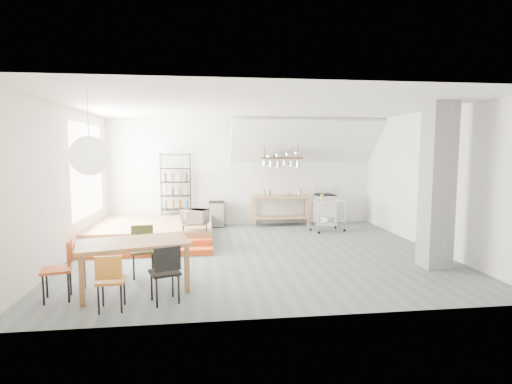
{
  "coord_description": "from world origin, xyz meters",
  "views": [
    {
      "loc": [
        -1.14,
        -8.66,
        2.28
      ],
      "look_at": [
        0.07,
        0.8,
        1.28
      ],
      "focal_mm": 28.0,
      "sensor_mm": 36.0,
      "label": 1
    }
  ],
  "objects": [
    {
      "name": "chair_olive",
      "position": [
        -2.29,
        -1.32,
        0.54
      ],
      "size": [
        0.48,
        0.48,
        0.91
      ],
      "rotation": [
        0.0,
        0.0,
        0.17
      ],
      "color": "brown",
      "rests_on": "ground"
    },
    {
      "name": "wall_left",
      "position": [
        -4.0,
        0.0,
        1.6
      ],
      "size": [
        0.04,
        7.0,
        3.2
      ],
      "primitive_type": "cube",
      "color": "silver",
      "rests_on": "ground"
    },
    {
      "name": "dining_table",
      "position": [
        -2.31,
        -2.13,
        0.73
      ],
      "size": [
        1.92,
        1.38,
        0.82
      ],
      "rotation": [
        0.0,
        0.0,
        0.26
      ],
      "color": "#986637",
      "rests_on": "ground"
    },
    {
      "name": "chair_red",
      "position": [
        -3.33,
        -2.4,
        0.55
      ],
      "size": [
        0.5,
        0.5,
        0.92
      ],
      "rotation": [
        0.0,
        0.0,
        -1.35
      ],
      "color": "#BD461B",
      "rests_on": "ground"
    },
    {
      "name": "rolling_cart",
      "position": [
        2.27,
        2.09,
        0.58
      ],
      "size": [
        1.01,
        0.73,
        0.9
      ],
      "rotation": [
        0.0,
        0.0,
        0.27
      ],
      "color": "silver",
      "rests_on": "ground"
    },
    {
      "name": "wire_shelving",
      "position": [
        -2.0,
        3.2,
        1.33
      ],
      "size": [
        0.88,
        0.38,
        1.8
      ],
      "color": "black",
      "rests_on": "platform"
    },
    {
      "name": "microwave_shelf",
      "position": [
        -1.4,
        0.75,
        0.55
      ],
      "size": [
        0.6,
        0.4,
        0.16
      ],
      "color": "#966F4B",
      "rests_on": "platform"
    },
    {
      "name": "wall_right",
      "position": [
        4.0,
        0.0,
        1.6
      ],
      "size": [
        0.04,
        7.0,
        3.2
      ],
      "primitive_type": "cube",
      "color": "silver",
      "rests_on": "ground"
    },
    {
      "name": "step_lower",
      "position": [
        -2.5,
        0.05,
        0.07
      ],
      "size": [
        3.0,
        0.35,
        0.13
      ],
      "primitive_type": "cube",
      "color": "#E8521B",
      "rests_on": "ground"
    },
    {
      "name": "chair_mustard",
      "position": [
        -2.49,
        -2.97,
        0.5
      ],
      "size": [
        0.4,
        0.4,
        0.83
      ],
      "rotation": [
        0.0,
        0.0,
        3.19
      ],
      "color": "orange",
      "rests_on": "ground"
    },
    {
      "name": "chair_black",
      "position": [
        -1.74,
        -2.78,
        0.53
      ],
      "size": [
        0.52,
        0.52,
        0.89
      ],
      "rotation": [
        0.0,
        0.0,
        3.49
      ],
      "color": "black",
      "rests_on": "ground"
    },
    {
      "name": "pot_rack",
      "position": [
        1.13,
        2.92,
        1.98
      ],
      "size": [
        1.2,
        0.5,
        1.43
      ],
      "color": "#452E1B",
      "rests_on": "ceiling"
    },
    {
      "name": "microwave",
      "position": [
        -1.4,
        0.75,
        0.73
      ],
      "size": [
        0.71,
        0.6,
        0.33
      ],
      "primitive_type": "imported",
      "rotation": [
        0.0,
        0.0,
        -0.39
      ],
      "color": "beige",
      "rests_on": "microwave_shelf"
    },
    {
      "name": "step_upper",
      "position": [
        -2.5,
        0.4,
        0.13
      ],
      "size": [
        3.0,
        0.35,
        0.27
      ],
      "primitive_type": "cube",
      "color": "#E8521B",
      "rests_on": "ground"
    },
    {
      "name": "floor",
      "position": [
        0.0,
        0.0,
        0.0
      ],
      "size": [
        8.0,
        8.0,
        0.0
      ],
      "primitive_type": "plane",
      "color": "#566264",
      "rests_on": "ground"
    },
    {
      "name": "platform",
      "position": [
        -2.5,
        2.0,
        0.2
      ],
      "size": [
        3.0,
        3.0,
        0.4
      ],
      "primitive_type": "cube",
      "color": "#966F4B",
      "rests_on": "ground"
    },
    {
      "name": "slope_ceiling",
      "position": [
        1.8,
        2.9,
        2.55
      ],
      "size": [
        4.4,
        1.44,
        1.32
      ],
      "primitive_type": "cube",
      "rotation": [
        -0.73,
        0.0,
        0.0
      ],
      "color": "white",
      "rests_on": "wall_back"
    },
    {
      "name": "window_pane",
      "position": [
        -3.98,
        1.5,
        1.8
      ],
      "size": [
        0.02,
        2.5,
        2.2
      ],
      "primitive_type": "cube",
      "color": "white",
      "rests_on": "wall_left"
    },
    {
      "name": "concrete_column",
      "position": [
        3.3,
        -1.5,
        1.6
      ],
      "size": [
        0.5,
        0.5,
        3.2
      ],
      "primitive_type": "cube",
      "color": "gray",
      "rests_on": "ground"
    },
    {
      "name": "mini_fridge",
      "position": [
        -0.83,
        3.2,
        0.38
      ],
      "size": [
        0.45,
        0.45,
        0.76
      ],
      "primitive_type": "cube",
      "color": "black",
      "rests_on": "ground"
    },
    {
      "name": "kitchen_counter",
      "position": [
        1.1,
        3.15,
        0.63
      ],
      "size": [
        1.8,
        0.6,
        0.91
      ],
      "color": "#966F4B",
      "rests_on": "ground"
    },
    {
      "name": "bowl",
      "position": [
        1.38,
        3.1,
        0.93
      ],
      "size": [
        0.27,
        0.27,
        0.05
      ],
      "primitive_type": "imported",
      "rotation": [
        0.0,
        0.0,
        -0.39
      ],
      "color": "silver",
      "rests_on": "kitchen_counter"
    },
    {
      "name": "paper_lantern",
      "position": [
        -2.89,
        -2.28,
        2.2
      ],
      "size": [
        0.6,
        0.6,
        0.6
      ],
      "primitive_type": "sphere",
      "color": "white",
      "rests_on": "ceiling"
    },
    {
      "name": "stove",
      "position": [
        2.5,
        3.16,
        0.48
      ],
      "size": [
        0.6,
        0.6,
        1.18
      ],
      "color": "white",
      "rests_on": "ground"
    },
    {
      "name": "ceiling",
      "position": [
        0.0,
        0.0,
        3.2
      ],
      "size": [
        8.0,
        7.0,
        0.02
      ],
      "primitive_type": "cube",
      "color": "white",
      "rests_on": "wall_back"
    },
    {
      "name": "wall_back",
      "position": [
        0.0,
        3.5,
        1.6
      ],
      "size": [
        8.0,
        0.04,
        3.2
      ],
      "primitive_type": "cube",
      "color": "silver",
      "rests_on": "ground"
    }
  ]
}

